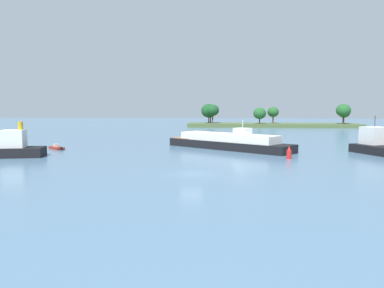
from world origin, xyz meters
The scene contains 6 objects.
ground_plane centered at (0.00, 0.00, 0.00)m, with size 400.00×400.00×0.00m, color slate.
treeline_island centered at (18.32, 98.08, 2.57)m, with size 60.84×13.49×8.35m.
fishing_skiff centered at (-25.54, 22.02, 0.25)m, with size 3.78×3.71×0.93m.
white_riverboat centered at (4.04, 25.22, 1.25)m, with size 22.14×18.34×5.18m.
tugboat centered at (-27.69, 11.72, 1.34)m, with size 9.60×5.91×5.19m.
channel_buoy_red centered at (12.62, 13.37, 0.81)m, with size 0.70×0.70×1.90m.
Camera 1 is at (3.84, -40.58, 7.37)m, focal length 35.34 mm.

